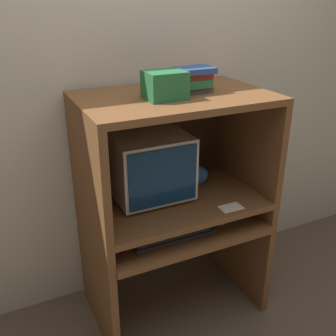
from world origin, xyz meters
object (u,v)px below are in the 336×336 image
(mouse, at_px, (220,222))
(storage_box, at_px, (165,85))
(crt_monitor, at_px, (148,164))
(book_stack, at_px, (193,80))
(keyboard, at_px, (171,234))
(snack_bag, at_px, (196,175))

(mouse, distance_m, storage_box, 0.85)
(crt_monitor, height_order, book_stack, book_stack)
(crt_monitor, height_order, mouse, crt_monitor)
(mouse, relative_size, storage_box, 0.37)
(keyboard, height_order, storage_box, storage_box)
(keyboard, relative_size, mouse, 6.39)
(snack_bag, relative_size, book_stack, 0.72)
(book_stack, relative_size, storage_box, 1.03)
(keyboard, bearing_deg, mouse, -2.36)
(crt_monitor, height_order, storage_box, storage_box)
(book_stack, bearing_deg, crt_monitor, 162.02)
(mouse, height_order, storage_box, storage_box)
(crt_monitor, relative_size, book_stack, 2.11)
(keyboard, relative_size, snack_bag, 3.19)
(mouse, bearing_deg, crt_monitor, 141.36)
(book_stack, bearing_deg, mouse, -62.20)
(crt_monitor, distance_m, storage_box, 0.49)
(keyboard, distance_m, book_stack, 0.84)
(mouse, distance_m, book_stack, 0.82)
(snack_bag, xyz_separation_m, book_stack, (-0.09, -0.08, 0.60))
(snack_bag, bearing_deg, crt_monitor, -179.28)
(crt_monitor, height_order, snack_bag, crt_monitor)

